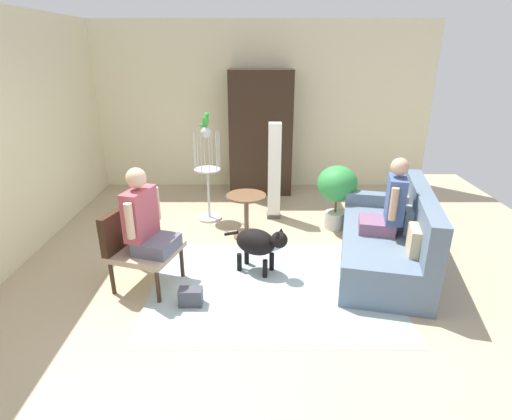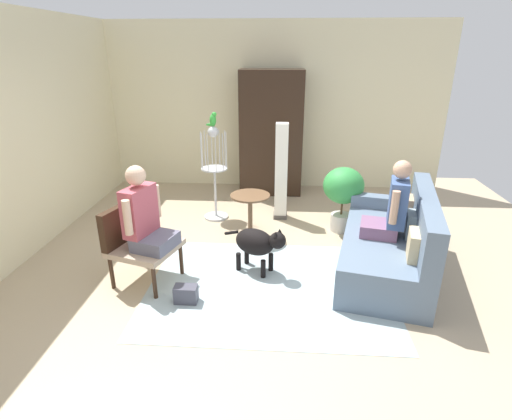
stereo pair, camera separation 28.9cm
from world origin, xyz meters
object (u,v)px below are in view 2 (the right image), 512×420
(couch, at_px, (391,245))
(dog, at_px, (257,243))
(handbag, at_px, (186,294))
(person_on_armchair, at_px, (144,216))
(column_lamp, at_px, (281,173))
(round_end_table, at_px, (250,211))
(armoire_cabinet, at_px, (271,133))
(potted_plant, at_px, (343,190))
(armchair, at_px, (135,238))
(person_on_couch, at_px, (392,207))
(bird_cage_stand, at_px, (215,175))
(parrot, at_px, (213,120))

(couch, distance_m, dog, 1.51)
(dog, height_order, handbag, dog)
(person_on_armchair, bearing_deg, column_lamp, 53.95)
(round_end_table, distance_m, handbag, 1.67)
(round_end_table, xyz_separation_m, armoire_cabinet, (0.21, 1.93, 0.66))
(couch, bearing_deg, armoire_cabinet, 118.24)
(handbag, bearing_deg, potted_plant, 46.61)
(armchair, relative_size, person_on_couch, 0.99)
(dog, height_order, bird_cage_stand, bird_cage_stand)
(round_end_table, bearing_deg, armoire_cabinet, 83.89)
(potted_plant, bearing_deg, person_on_armchair, -146.17)
(person_on_armchair, xyz_separation_m, column_lamp, (1.39, 1.92, -0.07))
(bird_cage_stand, height_order, potted_plant, bird_cage_stand)
(person_on_armchair, relative_size, armoire_cabinet, 0.42)
(person_on_couch, relative_size, bird_cage_stand, 0.63)
(person_on_armchair, relative_size, potted_plant, 0.96)
(person_on_couch, height_order, column_lamp, column_lamp)
(couch, bearing_deg, person_on_armchair, -171.17)
(parrot, bearing_deg, dog, -65.01)
(armoire_cabinet, bearing_deg, column_lamp, -81.13)
(armchair, xyz_separation_m, bird_cage_stand, (0.57, 1.80, 0.17))
(armchair, distance_m, potted_plant, 2.80)
(bird_cage_stand, height_order, parrot, parrot)
(person_on_armchair, relative_size, round_end_table, 1.44)
(person_on_armchair, distance_m, armoire_cabinet, 3.36)
(person_on_armchair, height_order, round_end_table, person_on_armchair)
(couch, height_order, handbag, couch)
(dog, distance_m, bird_cage_stand, 1.74)
(armchair, xyz_separation_m, parrot, (0.58, 1.80, 0.98))
(couch, xyz_separation_m, column_lamp, (-1.27, 1.50, 0.38))
(person_on_couch, height_order, person_on_armchair, person_on_couch)
(parrot, bearing_deg, armchair, -107.77)
(parrot, bearing_deg, round_end_table, -48.75)
(person_on_couch, height_order, parrot, parrot)
(armchair, height_order, handbag, armchair)
(dog, bearing_deg, round_end_table, 99.78)
(dog, bearing_deg, potted_plant, 47.98)
(armchair, height_order, round_end_table, armchair)
(person_on_armchair, xyz_separation_m, round_end_table, (1.00, 1.20, -0.40))
(couch, height_order, potted_plant, couch)
(person_on_couch, bearing_deg, round_end_table, 153.68)
(armchair, bearing_deg, potted_plant, 31.44)
(round_end_table, bearing_deg, bird_cage_stand, 131.61)
(person_on_couch, distance_m, round_end_table, 1.84)
(potted_plant, bearing_deg, parrot, 169.36)
(parrot, relative_size, column_lamp, 0.14)
(couch, distance_m, bird_cage_stand, 2.68)
(person_on_armchair, bearing_deg, person_on_couch, 8.78)
(person_on_armchair, bearing_deg, potted_plant, 33.83)
(dog, xyz_separation_m, armoire_cabinet, (0.05, 2.83, 0.68))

